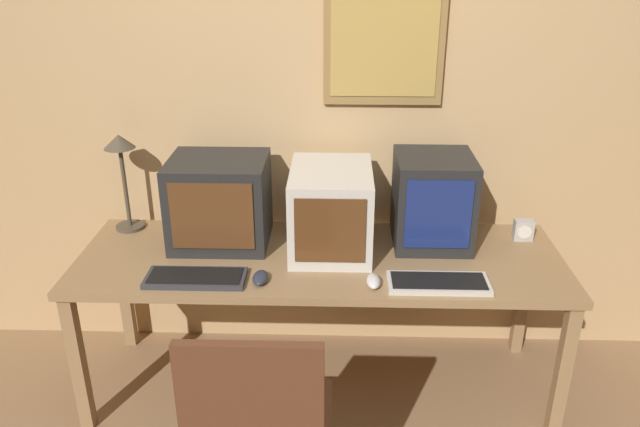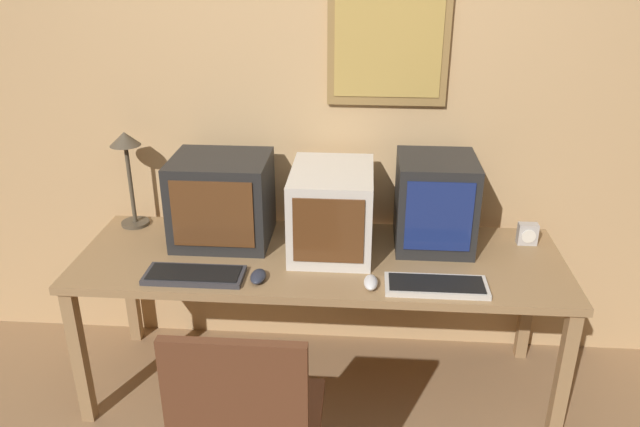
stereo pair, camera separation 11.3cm
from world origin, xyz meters
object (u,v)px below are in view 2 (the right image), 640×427
Objects in this scene: desk_lamp at (127,157)px; keyboard_side at (436,286)px; monitor_right at (435,202)px; keyboard_main at (194,275)px; desk_clock at (527,234)px; monitor_center at (332,210)px; mouse_near_keyboard at (258,276)px; mouse_far_corner at (371,282)px; monitor_left at (222,200)px.

keyboard_side is at bearing -19.71° from desk_lamp.
monitor_right is 1.00× the size of keyboard_main.
monitor_center is at bearing -173.25° from desk_clock.
desk_clock reaches higher than mouse_near_keyboard.
keyboard_main is at bearing -158.49° from monitor_right.
keyboard_side is at bearing -0.64° from keyboard_main.
keyboard_side is 0.27m from mouse_far_corner.
mouse_near_keyboard is at bearing -131.47° from monitor_center.
monitor_right reaches higher than mouse_near_keyboard.
mouse_near_keyboard is at bearing -0.15° from keyboard_main.
mouse_far_corner is at bearing -148.21° from desk_clock.
keyboard_side is (1.01, -0.01, 0.00)m from keyboard_main.
keyboard_main is 0.27m from mouse_near_keyboard.
desk_lamp is (-0.70, 0.51, 0.33)m from mouse_near_keyboard.
keyboard_side is 3.52× the size of mouse_near_keyboard.
mouse_near_keyboard is 1.27m from desk_clock.
keyboard_side is 0.64m from desk_clock.
monitor_center is 0.47m from mouse_near_keyboard.
monitor_center is 1.16× the size of monitor_right.
mouse_far_corner is (0.47, -0.02, 0.00)m from mouse_near_keyboard.
desk_lamp reaches higher than monitor_right.
keyboard_side is at bearing -21.95° from monitor_left.
keyboard_side is 3.68× the size of mouse_far_corner.
desk_clock is (1.19, 0.43, 0.03)m from mouse_near_keyboard.
desk_clock is at bearing 3.60° from monitor_right.
monitor_left is at bearing 158.05° from keyboard_side.
keyboard_main is 0.87× the size of desk_lamp.
desk_lamp reaches higher than keyboard_side.
desk_clock is at bearing 6.75° from monitor_center.
mouse_far_corner is (-0.28, -0.42, -0.19)m from monitor_right.
monitor_center reaches higher than desk_clock.
monitor_left reaches higher than keyboard_side.
mouse_near_keyboard is 1.04× the size of mouse_far_corner.
mouse_far_corner is at bearing -178.46° from keyboard_side.
desk_clock is (1.47, 0.43, 0.04)m from keyboard_main.
mouse_near_keyboard is 1.17× the size of desk_clock.
mouse_far_corner is 0.24× the size of desk_lamp.
keyboard_main is (-0.05, -0.38, -0.19)m from monitor_left.
monitor_left is at bearing 150.40° from mouse_far_corner.
desk_lamp is at bearing 144.33° from mouse_near_keyboard.
monitor_center reaches higher than mouse_near_keyboard.
desk_lamp reaches higher than mouse_near_keyboard.
monitor_center is (0.51, -0.05, -0.01)m from monitor_left.
mouse_near_keyboard is (0.23, -0.38, -0.18)m from monitor_left.
desk_lamp is at bearing 177.80° from desk_clock.
desk_lamp is at bearing 164.96° from monitor_left.
desk_lamp is (-0.48, 0.13, 0.15)m from monitor_left.
mouse_far_corner is 1.33m from desk_lamp.
mouse_near_keyboard reaches higher than keyboard_side.
monitor_right is at bearing -3.95° from desk_lamp.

